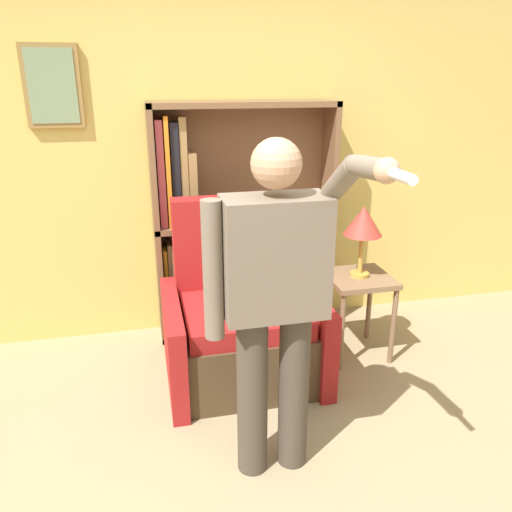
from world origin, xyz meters
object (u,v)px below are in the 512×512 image
person_standing (275,295)px  side_table (358,290)px  table_lamp (363,223)px  bookcase (222,226)px  armchair (241,323)px

person_standing → side_table: 1.36m
person_standing → table_lamp: (0.86, 0.95, 0.02)m
bookcase → armchair: bookcase is taller
person_standing → side_table: person_standing is taller
armchair → person_standing: 1.08m
armchair → table_lamp: (0.84, 0.05, 0.62)m
armchair → side_table: 0.85m
side_table → table_lamp: 0.49m
armchair → table_lamp: armchair is taller
bookcase → table_lamp: bookcase is taller
side_table → person_standing: bearing=-132.2°
armchair → person_standing: person_standing is taller
table_lamp → armchair: bearing=-176.9°
person_standing → table_lamp: size_ratio=3.36×
bookcase → side_table: bearing=-33.9°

